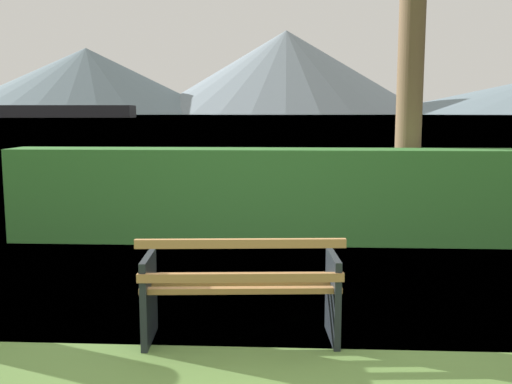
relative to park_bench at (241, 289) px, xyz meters
name	(u,v)px	position (x,y,z in m)	size (l,w,h in m)	color
ground_plane	(241,338)	(0.00, 0.06, -0.42)	(1400.00, 1400.00, 0.00)	#567A38
water_surface	(285,116)	(0.00, 309.88, -0.42)	(620.00, 620.00, 0.00)	#7A99A8
park_bench	(241,289)	(0.00, 0.00, 0.00)	(1.55, 0.67, 0.87)	#A0703F
hedge_row	(261,195)	(0.00, 3.52, 0.22)	(6.88, 0.65, 1.28)	#387A33
distant_hills	(337,82)	(51.89, 589.07, 31.68)	(813.01, 396.82, 84.86)	slate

